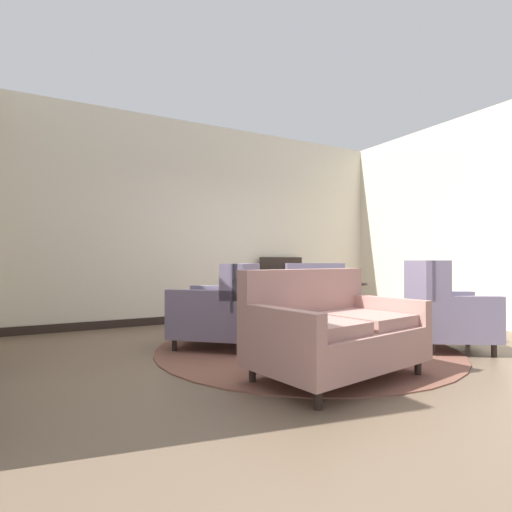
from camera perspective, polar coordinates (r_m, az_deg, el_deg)
The scene contains 13 objects.
ground at distance 4.47m, azimuth 9.28°, elevation -13.65°, with size 9.00×9.00×0.00m, color brown.
wall_back at distance 6.82m, azimuth -5.33°, elevation 4.73°, with size 6.59×0.08×3.29m, color beige.
wall_right at distance 7.31m, azimuth 25.44°, elevation 4.43°, with size 0.08×3.92×3.29m, color beige.
baseboard_back at distance 6.81m, azimuth -5.16°, elevation -8.64°, with size 6.43×0.03×0.12m, color black.
area_rug at distance 4.71m, azimuth 6.99°, elevation -12.92°, with size 3.38×3.38×0.01m, color brown.
coffee_table at distance 4.51m, azimuth 9.05°, elevation -7.89°, with size 0.99×0.99×0.52m.
porcelain_vase at distance 4.48m, azimuth 8.46°, elevation -5.28°, with size 0.18×0.18×0.30m.
settee at distance 3.53m, azimuth 10.97°, elevation -10.64°, with size 1.59×1.12×0.93m.
armchair_back_corner at distance 4.65m, azimuth -5.05°, elevation -7.89°, with size 1.19×1.19×0.97m.
armchair_foreground_right at distance 5.82m, azimuth 8.02°, elevation -6.42°, with size 1.09×1.13×0.97m.
armchair_near_window at distance 4.96m, azimuth 25.36°, elevation -7.21°, with size 1.07×1.05×1.01m.
side_table at distance 5.31m, azimuth 13.03°, elevation -6.81°, with size 0.51×0.51×0.72m.
sideboard at distance 7.10m, azimuth 4.32°, elevation -4.95°, with size 0.88×0.36×1.07m.
Camera 1 is at (-2.66, -3.45, 1.01)m, focal length 27.82 mm.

